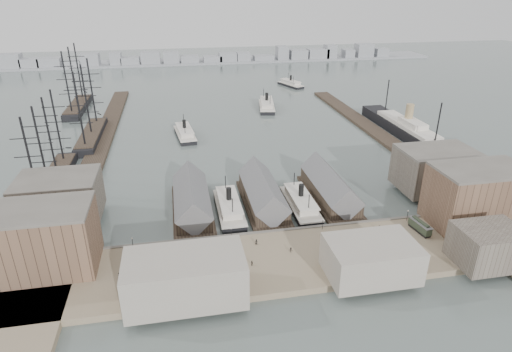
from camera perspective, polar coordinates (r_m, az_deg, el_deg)
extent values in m
plane|color=#4C5855|center=(145.49, 2.25, -6.94)|extent=(900.00, 900.00, 0.00)
cube|color=#7F6E55|center=(128.76, 4.29, -11.08)|extent=(180.00, 30.00, 2.00)
cube|color=#59544C|center=(140.59, 2.73, -7.62)|extent=(180.00, 1.20, 2.30)
cube|color=#2D231C|center=(236.49, -19.83, 4.43)|extent=(10.00, 220.00, 1.60)
cube|color=#2D231C|center=(248.08, 15.34, 5.91)|extent=(10.00, 180.00, 1.60)
cube|color=#2D231C|center=(156.12, -8.46, -4.63)|extent=(14.00, 42.00, 1.20)
cube|color=#2D231C|center=(155.54, -8.55, -3.45)|extent=(12.00, 36.00, 5.00)
cube|color=#59595B|center=(154.36, -8.61, -2.60)|extent=(12.60, 37.00, 12.60)
cube|color=#2D231C|center=(158.77, 0.96, -3.82)|extent=(14.00, 42.00, 1.20)
cube|color=#2D231C|center=(158.20, 0.89, -2.66)|extent=(12.00, 36.00, 5.00)
cube|color=#59595B|center=(157.04, 0.90, -1.82)|extent=(12.60, 37.00, 12.60)
cube|color=#2D231C|center=(165.51, 9.82, -2.96)|extent=(14.00, 42.00, 1.20)
cube|color=#2D231C|center=(164.96, 9.77, -1.85)|extent=(12.00, 36.00, 5.00)
cube|color=#59595B|center=(163.85, 9.84, -1.03)|extent=(12.60, 37.00, 12.60)
cube|color=brown|center=(133.06, -27.46, -7.70)|extent=(32.00, 18.00, 18.00)
cube|color=#60564C|center=(159.40, -24.68, -2.71)|extent=(26.00, 20.00, 14.00)
cube|color=brown|center=(158.10, 27.42, -2.47)|extent=(30.00, 18.00, 19.00)
cube|color=#60564C|center=(179.60, 22.81, 0.77)|extent=(28.00, 20.00, 15.00)
cube|color=gray|center=(122.49, 15.09, -10.62)|extent=(24.00, 16.00, 10.00)
cube|color=gray|center=(111.64, -9.40, -13.23)|extent=(30.00, 16.00, 12.00)
cube|color=#60564C|center=(139.34, 28.54, -8.17)|extent=(18.00, 14.00, 11.00)
cylinder|color=black|center=(135.56, -16.12, -8.67)|extent=(0.16, 0.16, 3.60)
sphere|color=silver|center=(134.57, -16.21, -7.99)|extent=(0.44, 0.44, 0.44)
cylinder|color=black|center=(135.35, -3.31, -7.69)|extent=(0.16, 0.16, 3.60)
sphere|color=silver|center=(134.35, -3.33, -7.00)|extent=(0.44, 0.44, 0.44)
cylinder|color=black|center=(141.64, 8.88, -6.40)|extent=(0.16, 0.16, 3.60)
sphere|color=silver|center=(140.69, 8.92, -5.73)|extent=(0.44, 0.44, 0.44)
cylinder|color=black|center=(153.63, 19.54, -5.02)|extent=(0.16, 0.16, 3.60)
sphere|color=silver|center=(152.76, 19.63, -4.40)|extent=(0.44, 0.44, 0.44)
cube|color=gray|center=(467.87, -7.44, 14.94)|extent=(500.00, 40.00, 2.00)
cube|color=gray|center=(480.23, -29.85, 13.07)|extent=(18.77, 14.00, 15.03)
cube|color=gray|center=(475.59, -27.84, 13.09)|extent=(17.36, 14.00, 10.23)
cube|color=gray|center=(470.99, -25.77, 13.39)|extent=(20.65, 14.00, 10.28)
cube|color=gray|center=(466.37, -23.12, 13.56)|extent=(14.71, 14.00, 7.23)
cube|color=gray|center=(463.00, -21.25, 14.17)|extent=(17.63, 14.00, 13.23)
cube|color=gray|center=(459.43, -18.16, 14.55)|extent=(10.74, 14.00, 13.58)
cube|color=gray|center=(458.40, -16.39, 14.42)|extent=(18.06, 14.00, 8.64)
cube|color=gray|center=(456.70, -13.86, 14.96)|extent=(18.55, 14.00, 13.29)
cube|color=gray|center=(456.28, -11.23, 15.12)|extent=(15.33, 14.00, 12.47)
cube|color=gray|center=(456.91, -8.83, 15.07)|extent=(17.56, 14.00, 8.72)
cube|color=gray|center=(458.49, -5.82, 15.18)|extent=(18.76, 14.00, 7.63)
cube|color=gray|center=(459.97, -3.79, 15.45)|extent=(17.61, 14.00, 10.35)
cube|color=gray|center=(462.26, -1.72, 15.53)|extent=(13.38, 14.00, 10.30)
cube|color=gray|center=(466.43, 0.99, 15.40)|extent=(20.73, 14.00, 6.75)
cube|color=gray|center=(470.26, 3.49, 15.98)|extent=(11.51, 14.00, 15.57)
cube|color=gray|center=(475.22, 5.64, 15.73)|extent=(18.17, 14.00, 11.26)
cube|color=gray|center=(481.69, 8.22, 15.75)|extent=(21.81, 14.00, 11.83)
cube|color=gray|center=(486.04, 9.84, 15.95)|extent=(11.12, 14.00, 15.50)
cube|color=gray|center=(493.93, 12.16, 15.59)|extent=(10.90, 14.00, 10.29)
cube|color=gray|center=(500.79, 14.18, 15.84)|extent=(17.95, 14.00, 15.72)
cube|color=gray|center=(509.74, 16.28, 15.45)|extent=(14.21, 14.00, 10.51)
cube|color=black|center=(154.47, -3.59, -4.58)|extent=(8.31, 29.08, 1.87)
cube|color=silver|center=(153.83, -3.60, -4.14)|extent=(8.72, 29.08, 0.52)
cube|color=silver|center=(153.14, -3.61, -3.66)|extent=(6.75, 20.77, 2.28)
cube|color=silver|center=(152.47, -3.63, -3.18)|extent=(7.27, 22.85, 0.42)
cylinder|color=black|center=(151.43, -3.65, -2.41)|extent=(1.87, 1.87, 4.67)
cylinder|color=black|center=(159.87, -4.09, -1.00)|extent=(0.31, 0.31, 6.23)
cylinder|color=black|center=(143.30, -3.15, -4.14)|extent=(0.31, 0.31, 6.23)
cube|color=black|center=(157.64, 5.94, -4.04)|extent=(8.27, 28.95, 1.86)
cube|color=silver|center=(157.01, 5.96, -3.61)|extent=(8.68, 28.95, 0.52)
cube|color=silver|center=(156.34, 5.98, -3.14)|extent=(6.72, 20.68, 2.27)
cube|color=silver|center=(155.68, 6.01, -2.67)|extent=(7.24, 22.75, 0.41)
cylinder|color=black|center=(154.67, 6.04, -1.92)|extent=(1.86, 1.86, 4.65)
cylinder|color=black|center=(162.79, 5.12, -0.56)|extent=(0.31, 0.31, 6.20)
cylinder|color=black|center=(146.87, 7.06, -3.56)|extent=(0.31, 0.31, 6.20)
cube|color=black|center=(233.61, -9.44, 5.36)|extent=(11.24, 29.13, 1.83)
cube|color=silver|center=(233.20, -9.46, 5.67)|extent=(11.65, 29.18, 0.51)
cube|color=silver|center=(232.75, -9.49, 6.00)|extent=(8.82, 20.90, 2.23)
cube|color=silver|center=(232.32, -9.51, 6.33)|extent=(9.55, 22.97, 0.41)
cylinder|color=black|center=(231.66, -9.55, 6.85)|extent=(1.83, 1.83, 4.56)
cylinder|color=black|center=(240.45, -9.63, 7.44)|extent=(0.30, 0.30, 6.09)
cylinder|color=black|center=(223.01, -9.46, 6.12)|extent=(0.30, 0.30, 6.09)
cube|color=black|center=(284.85, 1.43, 9.14)|extent=(14.07, 32.47, 2.02)
cube|color=silver|center=(284.48, 1.44, 9.42)|extent=(14.51, 32.54, 0.56)
cube|color=silver|center=(284.08, 1.44, 9.73)|extent=(10.92, 23.34, 2.47)
cube|color=silver|center=(283.69, 1.44, 10.04)|extent=(11.84, 25.64, 0.45)
cylinder|color=black|center=(283.09, 1.45, 10.52)|extent=(2.02, 2.02, 5.05)
cylinder|color=black|center=(292.74, 1.02, 10.94)|extent=(0.34, 0.34, 6.73)
cylinder|color=black|center=(273.58, 1.90, 9.98)|extent=(0.34, 0.34, 6.73)
cube|color=black|center=(351.64, 4.63, 11.97)|extent=(16.43, 27.10, 1.68)
cube|color=silver|center=(351.38, 4.63, 12.16)|extent=(16.78, 27.24, 0.47)
cube|color=silver|center=(351.11, 4.64, 12.37)|extent=(12.42, 19.62, 2.06)
cube|color=silver|center=(350.84, 4.65, 12.58)|extent=(13.53, 21.54, 0.37)
cylinder|color=black|center=(350.44, 4.66, 12.91)|extent=(1.68, 1.68, 4.21)
cylinder|color=black|center=(358.43, 4.30, 13.14)|extent=(0.28, 0.28, 5.61)
cylinder|color=black|center=(342.54, 5.03, 12.60)|extent=(0.28, 0.28, 5.61)
cube|color=black|center=(192.30, -25.37, -0.73)|extent=(8.52, 58.71, 3.41)
cube|color=#2D231C|center=(191.55, -25.48, -0.19)|extent=(8.05, 52.84, 0.57)
cylinder|color=black|center=(167.84, -27.91, 1.70)|extent=(0.76, 0.76, 32.19)
cylinder|color=black|center=(180.15, -26.81, 3.34)|extent=(0.76, 0.76, 32.19)
cylinder|color=black|center=(192.65, -25.85, 4.77)|extent=(0.76, 0.76, 32.19)
cylinder|color=black|center=(205.31, -25.00, 6.03)|extent=(0.76, 0.76, 32.19)
cube|color=black|center=(242.60, -21.02, 5.01)|extent=(9.52, 54.99, 3.81)
cube|color=#2D231C|center=(241.93, -21.10, 5.50)|extent=(8.99, 49.49, 0.63)
cylinder|color=black|center=(219.16, -22.51, 8.12)|extent=(0.85, 0.85, 35.96)
cylinder|color=black|center=(237.48, -21.72, 9.38)|extent=(0.85, 0.85, 35.96)
cylinder|color=black|center=(255.93, -21.04, 10.46)|extent=(0.85, 0.85, 35.96)
cube|color=black|center=(304.51, -22.62, 8.47)|extent=(9.71, 53.97, 3.89)
cube|color=#2D231C|center=(303.97, -22.69, 8.88)|extent=(9.17, 48.57, 0.65)
cylinder|color=black|center=(282.26, -23.93, 11.26)|extent=(0.86, 0.86, 36.70)
cylinder|color=black|center=(300.38, -23.23, 12.06)|extent=(0.86, 0.86, 36.70)
cylinder|color=black|center=(318.58, -22.61, 12.77)|extent=(0.86, 0.86, 36.70)
cube|color=black|center=(244.90, 19.43, 5.64)|extent=(12.12, 88.55, 5.59)
cube|color=silver|center=(243.82, 19.55, 6.47)|extent=(10.25, 51.27, 1.86)
cube|color=silver|center=(239.35, 20.16, 6.65)|extent=(7.46, 18.64, 2.80)
cylinder|color=tan|center=(242.06, 19.76, 7.93)|extent=(4.10, 4.10, 9.32)
cube|color=black|center=(149.34, 20.93, -6.77)|extent=(3.31, 8.87, 0.73)
cube|color=#2C3728|center=(148.59, 21.02, -6.26)|extent=(3.46, 9.33, 2.37)
cube|color=#59595B|center=(147.96, 21.09, -5.82)|extent=(3.69, 9.71, 0.27)
imported|color=black|center=(130.20, -11.89, -10.16)|extent=(1.73, 1.58, 1.73)
cube|color=#3F2D21|center=(130.05, -13.04, -10.31)|extent=(2.77, 1.81, 0.25)
cylinder|color=black|center=(129.67, -12.99, -10.60)|extent=(1.10, 0.22, 1.10)
cylinder|color=black|center=(130.83, -13.06, -10.27)|extent=(1.10, 0.22, 1.10)
imported|color=black|center=(124.65, -3.91, -11.41)|extent=(1.95, 1.17, 1.54)
cube|color=#3F2D21|center=(124.77, -5.12, -11.34)|extent=(2.84, 1.97, 0.25)
cylinder|color=black|center=(124.41, -5.14, -11.66)|extent=(1.10, 0.29, 1.10)
cylinder|color=black|center=(125.54, -5.09, -11.29)|extent=(1.10, 0.29, 1.10)
imported|color=black|center=(128.81, 11.10, -10.52)|extent=(1.88, 2.02, 1.65)
cube|color=#3F2D21|center=(128.65, 9.92, -10.43)|extent=(2.96, 2.30, 0.25)
cylinder|color=black|center=(128.27, 9.91, -10.73)|extent=(1.06, 0.45, 1.10)
cylinder|color=black|center=(129.42, 9.91, -10.38)|extent=(1.06, 0.45, 1.10)
imported|color=black|center=(131.66, -20.97, -10.98)|extent=(0.76, 0.81, 1.79)
imported|color=black|center=(125.06, -17.80, -12.52)|extent=(0.66, 0.84, 1.72)
imported|color=black|center=(133.37, -5.36, -8.78)|extent=(1.27, 1.15, 1.71)
imported|color=black|center=(124.06, -0.56, -11.53)|extent=(0.74, 1.01, 1.59)
imported|color=black|center=(132.91, 0.05, -8.78)|extent=(1.01, 0.87, 1.75)
imported|color=black|center=(127.54, 8.89, -10.72)|extent=(0.73, 0.76, 1.69)
imported|color=black|center=(140.64, 12.21, -7.39)|extent=(1.02, 0.95, 1.68)
imported|color=black|center=(132.43, 14.58, -9.82)|extent=(1.11, 1.27, 1.71)
imported|color=black|center=(145.71, 16.08, -6.61)|extent=(1.07, 1.03, 1.79)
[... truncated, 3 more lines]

